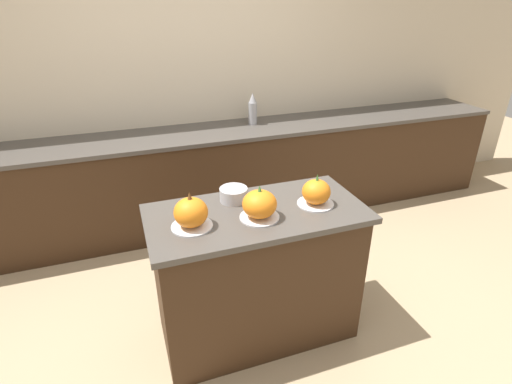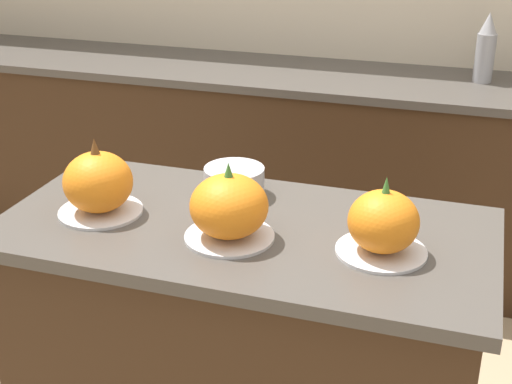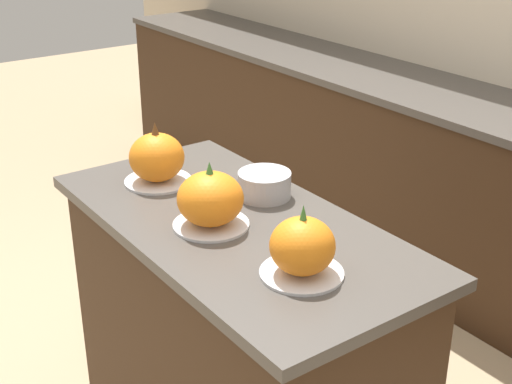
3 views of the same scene
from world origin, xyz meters
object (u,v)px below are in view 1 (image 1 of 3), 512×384
pumpkin_cake_right (316,193)px  mixing_bowl (234,194)px  pumpkin_cake_left (191,213)px  pumpkin_cake_center (260,205)px  bottle_tall (253,109)px

pumpkin_cake_right → mixing_bowl: pumpkin_cake_right is taller
pumpkin_cake_left → mixing_bowl: pumpkin_cake_left is taller
pumpkin_cake_center → bottle_tall: size_ratio=0.76×
mixing_bowl → pumpkin_cake_center: bearing=-73.1°
pumpkin_cake_right → mixing_bowl: bearing=154.8°
pumpkin_cake_center → pumpkin_cake_right: pumpkin_cake_center is taller
bottle_tall → pumpkin_cake_right: bearing=-96.1°
pumpkin_cake_left → pumpkin_cake_center: bearing=-4.7°
bottle_tall → mixing_bowl: bearing=-113.3°
pumpkin_cake_left → pumpkin_cake_center: 0.37m
pumpkin_cake_right → bottle_tall: (0.17, 1.60, 0.07)m
pumpkin_cake_center → mixing_bowl: (-0.07, 0.24, -0.04)m
pumpkin_cake_center → mixing_bowl: size_ratio=1.33×
mixing_bowl → pumpkin_cake_right: bearing=-25.2°
pumpkin_cake_right → bottle_tall: bottle_tall is taller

